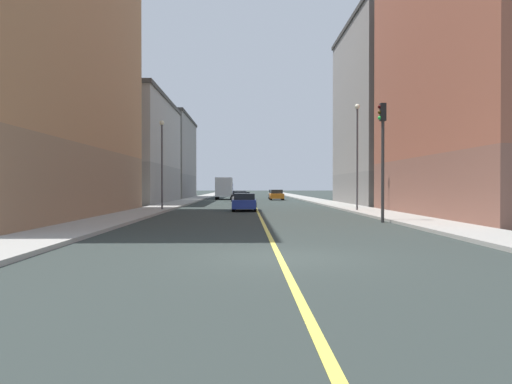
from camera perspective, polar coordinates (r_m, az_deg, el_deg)
ground_plane at (r=13.28m, az=2.65°, el=-7.35°), size 400.00×400.00×0.00m
sidewalk_left at (r=62.76m, az=6.84°, el=-0.96°), size 2.82×168.00×0.15m
sidewalk_right at (r=62.54m, az=-7.62°, el=-0.97°), size 2.82×168.00×0.15m
lane_center_stripe at (r=62.15m, az=-0.38°, el=-1.03°), size 0.16×154.00×0.01m
building_left_mid at (r=53.22m, az=16.50°, el=8.40°), size 11.94×17.52×18.07m
building_right_midblock at (r=57.26m, az=-15.63°, el=4.49°), size 11.94×21.08×11.38m
building_right_distant at (r=78.59m, az=-11.65°, el=3.79°), size 11.94×19.86×12.29m
traffic_light_left_near at (r=26.54m, az=14.04°, el=5.10°), size 0.40×0.32×6.05m
street_lamp_left_near at (r=36.90m, az=11.32°, el=5.07°), size 0.36×0.36×7.55m
street_lamp_right_near at (r=38.28m, az=-10.53°, el=4.13°), size 0.36×0.36×6.57m
car_white at (r=76.35m, az=2.10°, el=-0.25°), size 2.02×4.13×1.31m
car_blue at (r=38.00m, az=-1.29°, el=-1.16°), size 1.85×4.35×1.31m
car_orange at (r=67.62m, az=2.32°, el=-0.34°), size 1.82×4.51×1.38m
car_silver at (r=52.19m, az=-1.58°, el=-0.70°), size 2.00×4.30×1.27m
car_black at (r=61.72m, az=-1.82°, el=-0.47°), size 2.04×4.56×1.30m
box_truck at (r=70.35m, az=-3.57°, el=0.46°), size 2.31×7.50×3.01m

